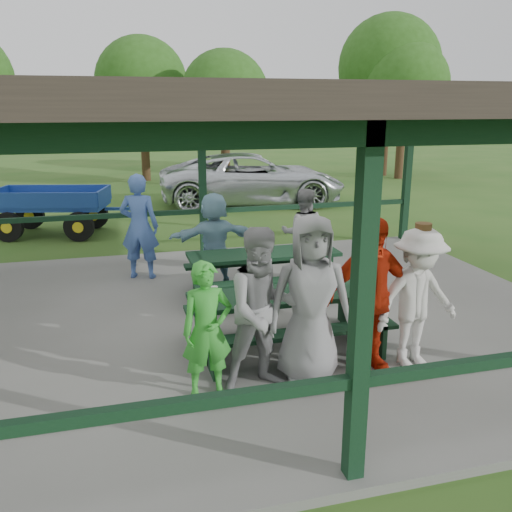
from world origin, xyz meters
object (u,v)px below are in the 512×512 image
object	(u,v)px
contestant_grey_mid	(310,300)
pickup_truck	(253,179)
contestant_white_fedora	(417,298)
spectator_blue	(139,227)
farm_trailer	(53,210)
contestant_green	(207,330)
picnic_table_near	(286,313)
contestant_grey_left	(263,310)
picnic_table_far	(264,268)
contestant_red	(369,296)
spectator_grey	(303,233)
spectator_lblue	(214,239)

from	to	relation	value
contestant_grey_mid	pickup_truck	world-z (taller)	contestant_grey_mid
pickup_truck	contestant_white_fedora	bearing A→B (deg)	-177.82
spectator_blue	farm_trailer	size ratio (longest dim) A/B	0.52
contestant_green	contestant_white_fedora	world-z (taller)	contestant_white_fedora
picnic_table_near	contestant_grey_left	bearing A→B (deg)	-121.47
picnic_table_far	contestant_grey_mid	bearing A→B (deg)	-95.36
picnic_table_far	contestant_green	size ratio (longest dim) A/B	1.63
contestant_grey_left	contestant_grey_mid	bearing A→B (deg)	-2.58
picnic_table_near	contestant_white_fedora	bearing A→B (deg)	-33.69
picnic_table_far	contestant_green	xyz separation A→B (m)	(-1.46, -2.94, 0.29)
contestant_green	contestant_grey_mid	xyz separation A→B (m)	(1.19, 0.04, 0.22)
contestant_white_fedora	spectator_blue	world-z (taller)	spectator_blue
contestant_red	farm_trailer	bearing A→B (deg)	110.59
picnic_table_far	pickup_truck	world-z (taller)	pickup_truck
contestant_green	farm_trailer	distance (m)	9.26
contestant_grey_left	contestant_red	xyz separation A→B (m)	(1.30, 0.06, 0.02)
contestant_grey_left	spectator_blue	world-z (taller)	spectator_blue
picnic_table_near	pickup_truck	xyz separation A→B (m)	(2.40, 10.94, 0.26)
contestant_grey_mid	pickup_truck	size ratio (longest dim) A/B	0.32
contestant_green	picnic_table_near	bearing A→B (deg)	35.65
picnic_table_far	spectator_grey	xyz separation A→B (m)	(0.98, 0.84, 0.35)
farm_trailer	picnic_table_near	bearing A→B (deg)	-52.34
contestant_white_fedora	pickup_truck	world-z (taller)	contestant_white_fedora
spectator_blue	contestant_grey_mid	bearing A→B (deg)	127.80
picnic_table_far	spectator_blue	distance (m)	2.50
contestant_grey_left	contestant_grey_mid	size ratio (longest dim) A/B	0.95
picnic_table_near	contestant_green	bearing A→B (deg)	-141.88
picnic_table_near	farm_trailer	world-z (taller)	farm_trailer
contestant_red	spectator_blue	distance (m)	5.01
contestant_grey_left	contestant_grey_mid	distance (m)	0.56
contestant_grey_left	contestant_white_fedora	size ratio (longest dim) A/B	1.04
spectator_lblue	spectator_grey	distance (m)	1.66
picnic_table_near	contestant_red	world-z (taller)	contestant_red
picnic_table_far	spectator_grey	bearing A→B (deg)	40.52
spectator_blue	spectator_grey	size ratio (longest dim) A/B	1.17
farm_trailer	picnic_table_far	bearing A→B (deg)	-43.86
pickup_truck	picnic_table_far	bearing A→B (deg)	173.82
contestant_green	spectator_lblue	size ratio (longest dim) A/B	0.92
spectator_grey	farm_trailer	bearing A→B (deg)	-29.11
picnic_table_near	contestant_white_fedora	world-z (taller)	contestant_white_fedora
contestant_grey_mid	contestant_white_fedora	xyz separation A→B (m)	(1.36, 0.00, -0.11)
contestant_red	spectator_lblue	world-z (taller)	contestant_red
spectator_grey	farm_trailer	xyz separation A→B (m)	(-4.80, 5.17, -0.29)
picnic_table_near	spectator_blue	world-z (taller)	spectator_blue
spectator_blue	spectator_grey	world-z (taller)	spectator_blue
spectator_lblue	pickup_truck	bearing A→B (deg)	-114.98
contestant_green	spectator_blue	world-z (taller)	spectator_blue
spectator_grey	picnic_table_near	bearing A→B (deg)	84.43
picnic_table_near	contestant_grey_left	world-z (taller)	contestant_grey_left
pickup_truck	contestant_grey_left	bearing A→B (deg)	173.23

